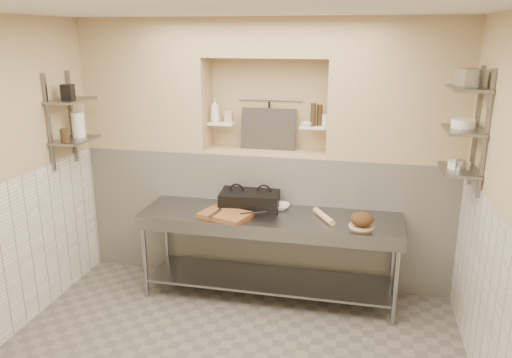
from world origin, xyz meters
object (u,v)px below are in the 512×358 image
(bowl_alcove, at_px, (307,124))
(rolling_pin, at_px, (324,216))
(panini_press, at_px, (250,198))
(bottle_soap, at_px, (215,111))
(bread_loaf, at_px, (362,219))
(mixing_bowl, at_px, (279,207))
(cutting_board, at_px, (225,215))
(jug_left, at_px, (78,125))
(prep_table, at_px, (269,239))

(bowl_alcove, bearing_deg, rolling_pin, -65.52)
(panini_press, bearing_deg, bottle_soap, 140.01)
(rolling_pin, height_order, bread_loaf, bread_loaf)
(rolling_pin, distance_m, bread_loaf, 0.39)
(panini_press, height_order, bottle_soap, bottle_soap)
(mixing_bowl, xyz_separation_m, bowl_alcove, (0.22, 0.36, 0.81))
(rolling_pin, height_order, bowl_alcove, bowl_alcove)
(panini_press, height_order, cutting_board, panini_press)
(mixing_bowl, xyz_separation_m, bread_loaf, (0.84, -0.32, 0.05))
(bottle_soap, relative_size, bowl_alcove, 2.05)
(rolling_pin, height_order, jug_left, jug_left)
(rolling_pin, bearing_deg, prep_table, -179.61)
(panini_press, relative_size, jug_left, 2.51)
(rolling_pin, bearing_deg, panini_press, 164.13)
(prep_table, distance_m, bread_loaf, 0.97)
(rolling_pin, distance_m, bottle_soap, 1.64)
(bread_loaf, distance_m, bottle_soap, 1.95)
(mixing_bowl, relative_size, jug_left, 0.85)
(panini_press, relative_size, bread_loaf, 2.96)
(bottle_soap, bearing_deg, bread_loaf, -22.69)
(cutting_board, bearing_deg, bread_loaf, 0.74)
(mixing_bowl, bearing_deg, bowl_alcove, 58.43)
(bowl_alcove, xyz_separation_m, jug_left, (-2.27, -0.61, 0.01))
(cutting_board, height_order, mixing_bowl, mixing_bowl)
(bowl_alcove, bearing_deg, bottle_soap, -179.23)
(prep_table, bearing_deg, panini_press, 137.49)
(bread_loaf, bearing_deg, bottle_soap, 157.31)
(bottle_soap, bearing_deg, panini_press, -34.77)
(jug_left, bearing_deg, cutting_board, -3.50)
(mixing_bowl, bearing_deg, rolling_pin, -22.12)
(cutting_board, distance_m, rolling_pin, 0.96)
(bottle_soap, bearing_deg, cutting_board, -66.97)
(bottle_soap, bearing_deg, prep_table, -37.67)
(prep_table, height_order, panini_press, panini_press)
(prep_table, relative_size, bread_loaf, 11.96)
(panini_press, xyz_separation_m, jug_left, (-1.74, -0.27, 0.76))
(bread_loaf, relative_size, bottle_soap, 0.84)
(bread_loaf, xyz_separation_m, jug_left, (-2.89, 0.08, 0.76))
(cutting_board, relative_size, jug_left, 1.85)
(bread_loaf, bearing_deg, rolling_pin, 160.33)
(panini_press, xyz_separation_m, bottle_soap, (-0.46, 0.32, 0.86))
(mixing_bowl, distance_m, jug_left, 2.22)
(panini_press, xyz_separation_m, bread_loaf, (1.15, -0.35, -0.00))
(bottle_soap, xyz_separation_m, bowl_alcove, (0.99, 0.01, -0.11))
(mixing_bowl, distance_m, bottle_soap, 1.25)
(jug_left, bearing_deg, rolling_pin, 1.15)
(panini_press, distance_m, jug_left, 1.92)
(bread_loaf, xyz_separation_m, bowl_alcove, (-0.62, 0.69, 0.75))
(prep_table, relative_size, jug_left, 10.15)
(prep_table, xyz_separation_m, jug_left, (-1.99, -0.05, 1.10))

